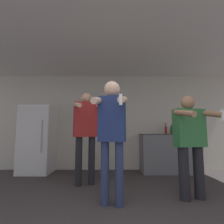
{
  "coord_description": "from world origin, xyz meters",
  "views": [
    {
      "loc": [
        -0.02,
        -1.49,
        0.97
      ],
      "look_at": [
        -0.02,
        0.97,
        1.26
      ],
      "focal_mm": 28.0,
      "sensor_mm": 36.0,
      "label": 1
    }
  ],
  "objects": [
    {
      "name": "counter",
      "position": [
        1.32,
        2.93,
        0.47
      ],
      "size": [
        1.25,
        0.65,
        0.93
      ],
      "color": "slate",
      "rests_on": "ground_plane"
    },
    {
      "name": "person_woman_foreground",
      "position": [
        -0.02,
        0.96,
        1.04
      ],
      "size": [
        0.5,
        0.49,
        1.71
      ],
      "color": "navy",
      "rests_on": "ground_plane"
    },
    {
      "name": "bottle_amber_bourbon",
      "position": [
        1.51,
        2.96,
        1.04
      ],
      "size": [
        0.09,
        0.09,
        0.27
      ],
      "color": "#194723",
      "rests_on": "counter"
    },
    {
      "name": "person_spectator_back",
      "position": [
        -0.52,
        1.89,
        1.05
      ],
      "size": [
        0.65,
        0.66,
        1.75
      ],
      "color": "black",
      "rests_on": "ground_plane"
    },
    {
      "name": "person_man_side",
      "position": [
        1.17,
        1.17,
        0.87
      ],
      "size": [
        0.59,
        0.61,
        1.54
      ],
      "color": "black",
      "rests_on": "ground_plane"
    },
    {
      "name": "refrigerator",
      "position": [
        -1.85,
        2.88,
        0.81
      ],
      "size": [
        0.73,
        0.75,
        1.62
      ],
      "color": "white",
      "rests_on": "ground_plane"
    },
    {
      "name": "bottle_green_wine",
      "position": [
        1.36,
        2.96,
        1.04
      ],
      "size": [
        0.06,
        0.06,
        0.29
      ],
      "color": "maroon",
      "rests_on": "counter"
    },
    {
      "name": "wall_back",
      "position": [
        0.0,
        3.27,
        1.27
      ],
      "size": [
        7.0,
        0.06,
        2.55
      ],
      "color": "beige",
      "rests_on": "ground_plane"
    },
    {
      "name": "bottle_clear_vodka",
      "position": [
        1.64,
        2.96,
        1.04
      ],
      "size": [
        0.08,
        0.08,
        0.28
      ],
      "color": "black",
      "rests_on": "counter"
    },
    {
      "name": "ceiling_slab",
      "position": [
        0.0,
        1.62,
        2.57
      ],
      "size": [
        7.0,
        3.76,
        0.05
      ],
      "color": "silver",
      "rests_on": "wall_back"
    }
  ]
}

